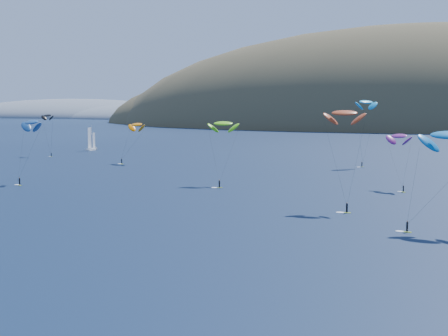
% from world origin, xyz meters
% --- Properties ---
extents(island, '(730.00, 300.00, 210.00)m').
position_xyz_m(island, '(39.40, 562.36, -10.74)').
color(island, '#3D3526').
rests_on(island, ground).
extents(headland, '(460.00, 250.00, 60.00)m').
position_xyz_m(headland, '(-445.26, 750.08, -3.36)').
color(headland, slate).
rests_on(headland, ground).
extents(sailboat, '(9.85, 8.50, 12.14)m').
position_xyz_m(sailboat, '(-107.71, 209.80, 0.98)').
color(sailboat, silver).
rests_on(sailboat, ground).
extents(kitesurfer_1, '(9.43, 10.57, 16.64)m').
position_xyz_m(kitesurfer_1, '(-60.05, 164.73, 14.21)').
color(kitesurfer_1, '#A6CA16').
rests_on(kitesurfer_1, ground).
extents(kitesurfer_3, '(9.05, 13.36, 19.02)m').
position_xyz_m(kitesurfer_3, '(-10.19, 121.40, 16.67)').
color(kitesurfer_3, '#A6CA16').
rests_on(kitesurfer_3, ground).
extents(kitesurfer_4, '(9.11, 9.69, 25.13)m').
position_xyz_m(kitesurfer_4, '(21.28, 182.20, 22.59)').
color(kitesurfer_4, '#A6CA16').
rests_on(kitesurfer_4, ground).
extents(kitesurfer_6, '(8.36, 11.16, 16.02)m').
position_xyz_m(kitesurfer_6, '(36.79, 126.87, 13.83)').
color(kitesurfer_6, '#A6CA16').
rests_on(kitesurfer_6, ground).
extents(kitesurfer_9, '(8.87, 9.67, 22.77)m').
position_xyz_m(kitesurfer_9, '(27.85, 92.54, 20.34)').
color(kitesurfer_9, '#A6CA16').
rests_on(kitesurfer_9, ground).
extents(kitesurfer_10, '(9.91, 13.58, 19.45)m').
position_xyz_m(kitesurfer_10, '(-63.23, 106.99, 16.89)').
color(kitesurfer_10, '#A6CA16').
rests_on(kitesurfer_10, ground).
extents(kitesurfer_12, '(8.77, 7.20, 18.77)m').
position_xyz_m(kitesurfer_12, '(-109.71, 179.60, 16.87)').
color(kitesurfer_12, '#A6CA16').
rests_on(kitesurfer_12, ground).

